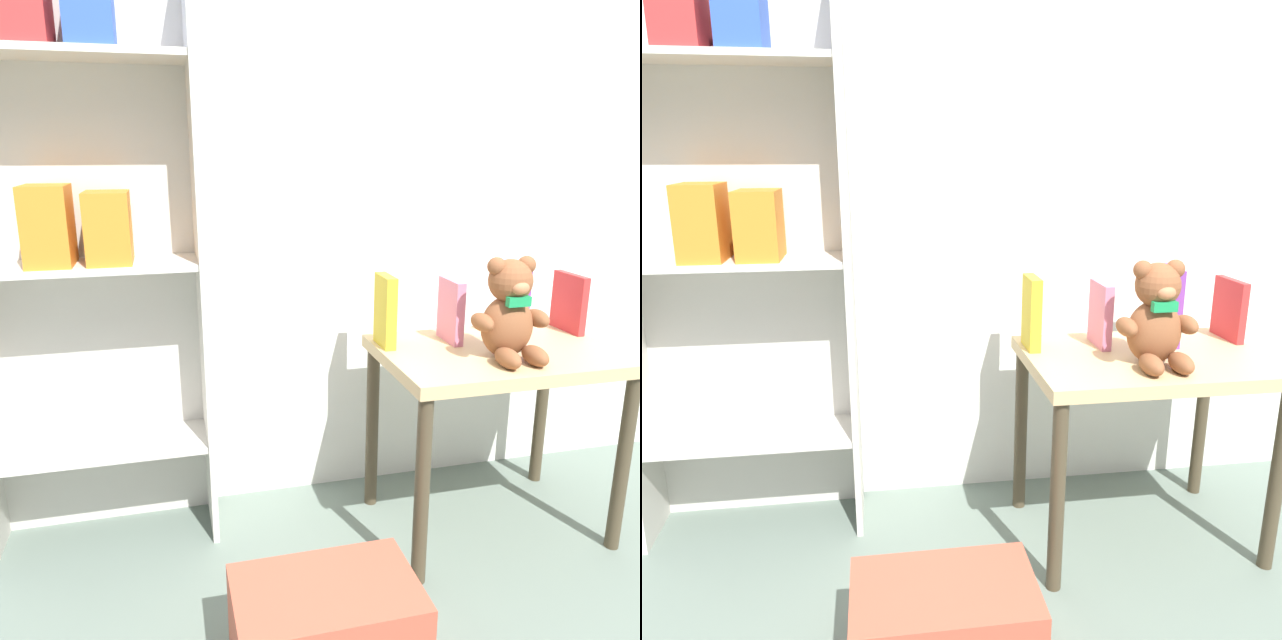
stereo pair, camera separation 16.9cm
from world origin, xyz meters
TOP-DOWN VIEW (x-y plane):
  - wall_back at (0.00, 1.36)m, footprint 4.80×0.06m
  - bookshelf_side at (-0.86, 1.23)m, footprint 0.63×0.23m
  - display_table at (0.27, 0.98)m, footprint 0.67×0.46m
  - teddy_bear at (0.25, 0.90)m, footprint 0.21×0.20m
  - book_standing_yellow at (-0.04, 1.09)m, footprint 0.03×0.11m
  - book_standing_pink at (0.16, 1.08)m, footprint 0.03×0.13m
  - book_standing_purple at (0.37, 1.08)m, footprint 0.04×0.14m
  - book_standing_red at (0.57, 1.09)m, footprint 0.03×0.15m
  - storage_bin at (-0.36, 0.55)m, footprint 0.40×0.26m

SIDE VIEW (x-z plane):
  - storage_bin at x=-0.36m, z-range 0.00..0.22m
  - display_table at x=0.27m, z-range 0.20..0.77m
  - book_standing_red at x=0.57m, z-range 0.57..0.75m
  - book_standing_pink at x=0.16m, z-range 0.57..0.76m
  - book_standing_yellow at x=-0.04m, z-range 0.57..0.78m
  - book_standing_purple at x=0.37m, z-range 0.57..0.80m
  - teddy_bear at x=0.25m, z-range 0.56..0.84m
  - bookshelf_side at x=-0.86m, z-range 0.10..1.75m
  - wall_back at x=0.00m, z-range 0.00..2.50m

